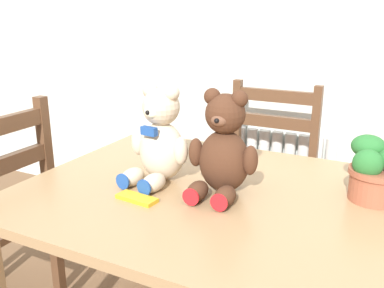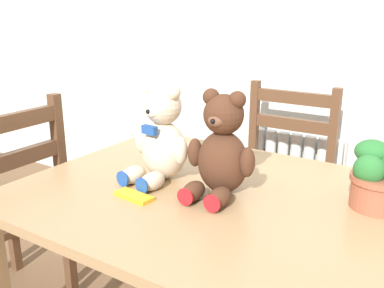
% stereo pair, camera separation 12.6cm
% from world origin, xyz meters
% --- Properties ---
extents(wall_back, '(8.00, 0.04, 2.60)m').
position_xyz_m(wall_back, '(0.00, 1.64, 1.30)').
color(wall_back, silver).
rests_on(wall_back, ground_plane).
extents(radiator, '(0.66, 0.10, 0.62)m').
position_xyz_m(radiator, '(-0.10, 1.57, 0.28)').
color(radiator, silver).
rests_on(radiator, ground_plane).
extents(dining_table, '(1.18, 0.93, 0.72)m').
position_xyz_m(dining_table, '(0.00, 0.47, 0.62)').
color(dining_table, '#9E7A51').
rests_on(dining_table, ground_plane).
extents(wooden_chair_behind, '(0.45, 0.40, 0.92)m').
position_xyz_m(wooden_chair_behind, '(-0.08, 1.26, 0.47)').
color(wooden_chair_behind, brown).
rests_on(wooden_chair_behind, ground_plane).
extents(teddy_bear_left, '(0.22, 0.23, 0.32)m').
position_xyz_m(teddy_bear_left, '(-0.19, 0.47, 0.85)').
color(teddy_bear_left, beige).
rests_on(teddy_bear_left, dining_table).
extents(teddy_bear_right, '(0.22, 0.22, 0.32)m').
position_xyz_m(teddy_bear_right, '(0.03, 0.47, 0.85)').
color(teddy_bear_right, '#472819').
rests_on(teddy_bear_right, dining_table).
extents(potted_plant, '(0.18, 0.18, 0.18)m').
position_xyz_m(potted_plant, '(0.45, 0.63, 0.81)').
color(potted_plant, '#9E5138').
rests_on(potted_plant, dining_table).
extents(chocolate_bar, '(0.13, 0.06, 0.01)m').
position_xyz_m(chocolate_bar, '(-0.17, 0.30, 0.72)').
color(chocolate_bar, gold).
rests_on(chocolate_bar, dining_table).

